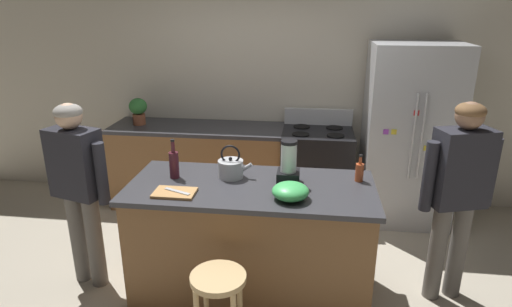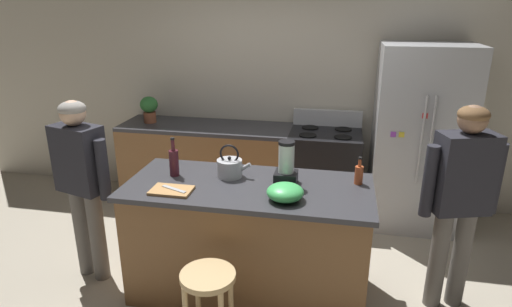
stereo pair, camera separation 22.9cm
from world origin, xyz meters
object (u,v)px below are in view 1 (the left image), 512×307
(tea_kettle, at_px, (231,168))
(person_by_sink_right, at_px, (458,186))
(bottle_wine, at_px, (174,164))
(bottle_cooking_sauce, at_px, (359,172))
(kitchen_island, at_px, (251,239))
(potted_plant, at_px, (138,109))
(bar_stool, at_px, (219,293))
(blender_appliance, at_px, (289,166))
(cutting_board, at_px, (175,193))
(stove_range, at_px, (316,171))
(refrigerator, at_px, (409,135))
(chef_knife, at_px, (177,191))
(mixing_bowl, at_px, (290,191))
(person_by_island_left, at_px, (78,180))

(tea_kettle, bearing_deg, person_by_sink_right, -0.03)
(bottle_wine, distance_m, bottle_cooking_sauce, 1.44)
(kitchen_island, xyz_separation_m, bottle_cooking_sauce, (0.82, 0.19, 0.55))
(person_by_sink_right, xyz_separation_m, potted_plant, (-3.04, 1.41, 0.15))
(bar_stool, relative_size, blender_appliance, 1.82)
(potted_plant, xyz_separation_m, cutting_board, (0.97, -1.78, -0.16))
(bottle_wine, bearing_deg, stove_range, 52.01)
(bar_stool, xyz_separation_m, bottle_cooking_sauce, (0.93, 0.90, 0.53))
(refrigerator, height_order, cutting_board, refrigerator)
(stove_range, height_order, cutting_board, stove_range)
(refrigerator, distance_m, stove_range, 1.05)
(refrigerator, distance_m, bottle_wine, 2.52)
(tea_kettle, relative_size, cutting_board, 0.92)
(bar_stool, xyz_separation_m, chef_knife, (-0.39, 0.48, 0.48))
(stove_range, bearing_deg, bar_stool, -105.62)
(chef_knife, bearing_deg, mixing_bowl, 24.71)
(kitchen_island, distance_m, bottle_cooking_sauce, 1.00)
(kitchen_island, bearing_deg, potted_plant, 134.00)
(mixing_bowl, bearing_deg, stove_range, 83.25)
(refrigerator, bearing_deg, cutting_board, -138.80)
(bottle_wine, distance_m, chef_knife, 0.34)
(stove_range, bearing_deg, refrigerator, -1.50)
(bottle_wine, bearing_deg, mixing_bowl, -16.79)
(stove_range, height_order, tea_kettle, tea_kettle)
(stove_range, xyz_separation_m, person_by_island_left, (-1.89, -1.57, 0.45))
(bar_stool, distance_m, blender_appliance, 1.06)
(bar_stool, height_order, chef_knife, chef_knife)
(bottle_wine, xyz_separation_m, mixing_bowl, (0.93, -0.28, -0.06))
(kitchen_island, distance_m, bar_stool, 0.72)
(person_by_island_left, xyz_separation_m, bottle_wine, (0.75, 0.12, 0.12))
(person_by_sink_right, distance_m, tea_kettle, 1.72)
(bottle_wine, bearing_deg, person_by_island_left, -170.70)
(stove_range, bearing_deg, blender_appliance, -99.24)
(tea_kettle, bearing_deg, bottle_wine, -171.60)
(person_by_island_left, relative_size, blender_appliance, 4.51)
(bar_stool, bearing_deg, person_by_sink_right, 27.25)
(refrigerator, bearing_deg, person_by_sink_right, -86.33)
(stove_range, distance_m, tea_kettle, 1.64)
(kitchen_island, xyz_separation_m, mixing_bowl, (0.31, -0.21, 0.53))
(mixing_bowl, bearing_deg, bar_stool, -129.72)
(cutting_board, bearing_deg, mixing_bowl, 1.67)
(bar_stool, bearing_deg, potted_plant, 121.46)
(cutting_board, relative_size, chef_knife, 1.36)
(person_by_island_left, distance_m, blender_appliance, 1.66)
(kitchen_island, xyz_separation_m, person_by_sink_right, (1.54, 0.14, 0.49))
(bottle_wine, relative_size, cutting_board, 1.05)
(person_by_island_left, relative_size, potted_plant, 5.17)
(bar_stool, bearing_deg, tea_kettle, 94.57)
(bottle_cooking_sauce, xyz_separation_m, mixing_bowl, (-0.51, -0.40, -0.02))
(bottle_cooking_sauce, bearing_deg, person_by_sink_right, -4.09)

